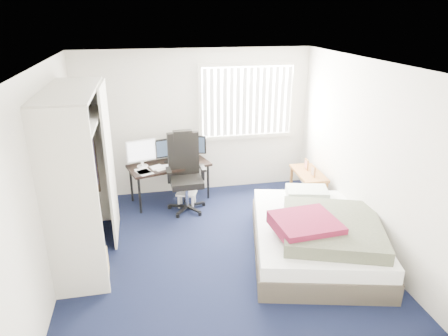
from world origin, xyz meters
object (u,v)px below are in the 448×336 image
desk (169,161)px  bed (316,235)px  office_chair (186,180)px  nightstand (308,176)px

desk → bed: size_ratio=0.60×
desk → office_chair: bearing=-57.8°
office_chair → nightstand: (2.04, -0.23, -0.00)m
bed → nightstand: bearing=71.5°
desk → nightstand: desk is taller
nightstand → bed: 1.58m
office_chair → nightstand: 2.05m
nightstand → bed: (-0.50, -1.49, -0.20)m
nightstand → desk: bearing=165.2°
bed → desk: bearing=130.4°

